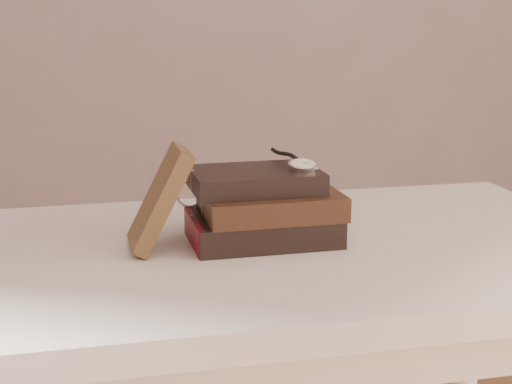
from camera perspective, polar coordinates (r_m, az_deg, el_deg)
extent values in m
cube|color=beige|center=(1.14, 2.36, -4.75)|extent=(1.00, 0.60, 0.04)
cube|color=white|center=(1.16, 2.33, -7.56)|extent=(0.88, 0.49, 0.08)
cylinder|color=white|center=(1.66, 15.36, -13.16)|extent=(0.05, 0.05, 0.71)
cube|color=black|center=(1.13, 0.49, -2.67)|extent=(0.21, 0.15, 0.04)
cube|color=#F2E3C6|center=(1.14, 0.62, -2.66)|extent=(0.21, 0.14, 0.03)
cube|color=gold|center=(1.14, -4.88, -2.71)|extent=(0.01, 0.01, 0.04)
cube|color=maroon|center=(1.12, -4.66, -3.02)|extent=(0.01, 0.13, 0.04)
cube|color=black|center=(1.12, 1.11, -0.88)|extent=(0.20, 0.14, 0.04)
cube|color=#F2E3C6|center=(1.12, 1.25, -0.87)|extent=(0.20, 0.13, 0.03)
cube|color=gold|center=(1.12, -3.97, -0.92)|extent=(0.01, 0.01, 0.04)
cube|color=black|center=(1.12, -0.05, 0.90)|extent=(0.19, 0.13, 0.03)
cube|color=#F2E3C6|center=(1.12, 0.08, 0.91)|extent=(0.18, 0.12, 0.02)
cube|color=gold|center=(1.12, -4.78, 0.87)|extent=(0.01, 0.01, 0.03)
cube|color=#3B2816|center=(1.09, -7.19, -0.50)|extent=(0.09, 0.10, 0.15)
cylinder|color=silver|center=(1.12, 3.55, 1.93)|extent=(0.04, 0.05, 0.02)
cylinder|color=white|center=(1.11, 3.55, 2.13)|extent=(0.04, 0.04, 0.01)
torus|color=silver|center=(1.11, 3.55, 2.11)|extent=(0.04, 0.04, 0.01)
cylinder|color=silver|center=(1.14, 3.17, 2.18)|extent=(0.01, 0.01, 0.01)
cube|color=black|center=(1.12, 3.47, 2.23)|extent=(0.00, 0.01, 0.00)
cube|color=black|center=(1.12, 3.77, 2.18)|extent=(0.01, 0.00, 0.00)
sphere|color=black|center=(1.15, 3.06, 2.50)|extent=(0.01, 0.01, 0.01)
sphere|color=black|center=(1.15, 2.87, 2.63)|extent=(0.01, 0.01, 0.01)
sphere|color=black|center=(1.16, 2.68, 2.74)|extent=(0.01, 0.01, 0.01)
sphere|color=black|center=(1.17, 2.50, 2.82)|extent=(0.01, 0.01, 0.01)
sphere|color=black|center=(1.18, 2.32, 2.86)|extent=(0.01, 0.01, 0.01)
sphere|color=black|center=(1.18, 2.14, 2.88)|extent=(0.01, 0.01, 0.01)
sphere|color=black|center=(1.19, 1.96, 2.90)|extent=(0.01, 0.01, 0.01)
sphere|color=black|center=(1.20, 1.78, 2.93)|extent=(0.01, 0.01, 0.01)
sphere|color=black|center=(1.21, 1.61, 2.99)|extent=(0.01, 0.01, 0.01)
sphere|color=black|center=(1.22, 1.44, 3.08)|extent=(0.01, 0.01, 0.01)
sphere|color=black|center=(1.22, 1.27, 3.19)|extent=(0.01, 0.01, 0.01)
torus|color=silver|center=(1.17, -5.00, -0.14)|extent=(0.04, 0.01, 0.04)
torus|color=silver|center=(1.18, -2.78, -0.02)|extent=(0.04, 0.01, 0.04)
cylinder|color=silver|center=(1.17, -3.89, 0.05)|extent=(0.01, 0.00, 0.00)
cylinder|color=silver|center=(1.21, -6.26, 0.08)|extent=(0.00, 0.10, 0.02)
cylinder|color=silver|center=(1.23, -2.32, 0.31)|extent=(0.00, 0.10, 0.02)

